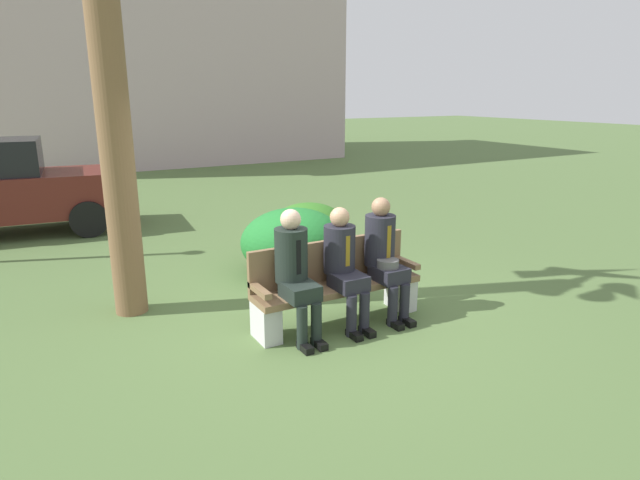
# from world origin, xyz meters

# --- Properties ---
(ground_plane) EXTENTS (80.00, 80.00, 0.00)m
(ground_plane) POSITION_xyz_m (0.00, 0.00, 0.00)
(ground_plane) COLOR #516B39
(park_bench) EXTENTS (1.92, 0.44, 0.90)m
(park_bench) POSITION_xyz_m (0.02, -0.18, 0.42)
(park_bench) COLOR brown
(park_bench) RESTS_ON ground
(seated_man_left) EXTENTS (0.34, 0.72, 1.33)m
(seated_man_left) POSITION_xyz_m (-0.53, -0.30, 0.74)
(seated_man_left) COLOR #1E2823
(seated_man_left) RESTS_ON ground
(seated_man_middle) EXTENTS (0.34, 0.72, 1.29)m
(seated_man_middle) POSITION_xyz_m (0.05, -0.30, 0.72)
(seated_man_middle) COLOR #23232D
(seated_man_middle) RESTS_ON ground
(seated_man_right) EXTENTS (0.34, 0.72, 1.35)m
(seated_man_right) POSITION_xyz_m (0.58, -0.31, 0.75)
(seated_man_right) COLOR #23232D
(seated_man_right) RESTS_ON ground
(shrub_near_bench) EXTENTS (1.27, 1.16, 0.79)m
(shrub_near_bench) POSITION_xyz_m (1.02, 2.30, 0.40)
(shrub_near_bench) COLOR #377825
(shrub_near_bench) RESTS_ON ground
(shrub_mid_lawn) EXTENTS (1.47, 1.35, 0.92)m
(shrub_mid_lawn) POSITION_xyz_m (0.36, 1.52, 0.46)
(shrub_mid_lawn) COLOR #22762E
(shrub_mid_lawn) RESTS_ON ground
(building_backdrop) EXTENTS (13.17, 7.25, 9.33)m
(building_backdrop) POSITION_xyz_m (2.09, 16.37, 4.69)
(building_backdrop) COLOR #BCA3A8
(building_backdrop) RESTS_ON ground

